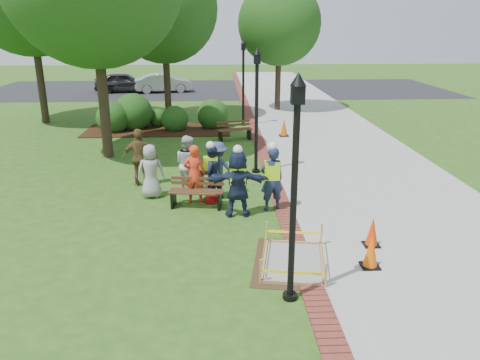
{
  "coord_description": "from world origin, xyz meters",
  "views": [
    {
      "loc": [
        -0.09,
        -10.72,
        5.02
      ],
      "look_at": [
        0.5,
        1.2,
        1.0
      ],
      "focal_mm": 35.0,
      "sensor_mm": 36.0,
      "label": 1
    }
  ],
  "objects_px": {
    "wet_concrete_pad": "(293,253)",
    "hivis_worker_a": "(238,181)",
    "bench_near": "(197,198)",
    "cone_front": "(371,252)",
    "hivis_worker_c": "(211,170)",
    "lamp_near": "(295,176)",
    "hivis_worker_b": "(272,177)"
  },
  "relations": [
    {
      "from": "lamp_near",
      "to": "hivis_worker_a",
      "type": "xyz_separation_m",
      "value": [
        -0.81,
        4.13,
        -1.5
      ]
    },
    {
      "from": "bench_near",
      "to": "hivis_worker_b",
      "type": "relative_size",
      "value": 0.81
    },
    {
      "from": "bench_near",
      "to": "hivis_worker_b",
      "type": "bearing_deg",
      "value": -8.45
    },
    {
      "from": "bench_near",
      "to": "lamp_near",
      "type": "distance_m",
      "value": 5.64
    },
    {
      "from": "cone_front",
      "to": "hivis_worker_a",
      "type": "height_order",
      "value": "hivis_worker_a"
    },
    {
      "from": "lamp_near",
      "to": "cone_front",
      "type": "bearing_deg",
      "value": 30.23
    },
    {
      "from": "wet_concrete_pad",
      "to": "hivis_worker_b",
      "type": "distance_m",
      "value": 3.19
    },
    {
      "from": "wet_concrete_pad",
      "to": "hivis_worker_c",
      "type": "distance_m",
      "value": 4.52
    },
    {
      "from": "cone_front",
      "to": "hivis_worker_b",
      "type": "height_order",
      "value": "hivis_worker_b"
    },
    {
      "from": "bench_near",
      "to": "hivis_worker_a",
      "type": "xyz_separation_m",
      "value": [
        1.15,
        -0.68,
        0.72
      ]
    },
    {
      "from": "wet_concrete_pad",
      "to": "hivis_worker_a",
      "type": "height_order",
      "value": "hivis_worker_a"
    },
    {
      "from": "wet_concrete_pad",
      "to": "hivis_worker_a",
      "type": "bearing_deg",
      "value": 111.79
    },
    {
      "from": "hivis_worker_b",
      "to": "hivis_worker_c",
      "type": "height_order",
      "value": "hivis_worker_b"
    },
    {
      "from": "hivis_worker_c",
      "to": "hivis_worker_a",
      "type": "bearing_deg",
      "value": -61.21
    },
    {
      "from": "hivis_worker_a",
      "to": "hivis_worker_c",
      "type": "relative_size",
      "value": 1.13
    },
    {
      "from": "hivis_worker_b",
      "to": "hivis_worker_c",
      "type": "xyz_separation_m",
      "value": [
        -1.7,
        0.98,
        -0.09
      ]
    },
    {
      "from": "hivis_worker_b",
      "to": "wet_concrete_pad",
      "type": "bearing_deg",
      "value": -87.52
    },
    {
      "from": "wet_concrete_pad",
      "to": "hivis_worker_b",
      "type": "xyz_separation_m",
      "value": [
        -0.13,
        3.11,
        0.74
      ]
    },
    {
      "from": "wet_concrete_pad",
      "to": "hivis_worker_a",
      "type": "xyz_separation_m",
      "value": [
        -1.1,
        2.74,
        0.75
      ]
    },
    {
      "from": "bench_near",
      "to": "cone_front",
      "type": "distance_m",
      "value": 5.35
    },
    {
      "from": "bench_near",
      "to": "cone_front",
      "type": "bearing_deg",
      "value": -43.64
    },
    {
      "from": "lamp_near",
      "to": "wet_concrete_pad",
      "type": "bearing_deg",
      "value": 78.51
    },
    {
      "from": "hivis_worker_a",
      "to": "lamp_near",
      "type": "bearing_deg",
      "value": -78.85
    },
    {
      "from": "wet_concrete_pad",
      "to": "cone_front",
      "type": "height_order",
      "value": "cone_front"
    },
    {
      "from": "hivis_worker_a",
      "to": "hivis_worker_b",
      "type": "height_order",
      "value": "hivis_worker_a"
    },
    {
      "from": "bench_near",
      "to": "hivis_worker_a",
      "type": "distance_m",
      "value": 1.52
    },
    {
      "from": "wet_concrete_pad",
      "to": "bench_near",
      "type": "xyz_separation_m",
      "value": [
        -2.25,
        3.42,
        0.03
      ]
    },
    {
      "from": "lamp_near",
      "to": "hivis_worker_b",
      "type": "bearing_deg",
      "value": 88.12
    },
    {
      "from": "wet_concrete_pad",
      "to": "hivis_worker_c",
      "type": "relative_size",
      "value": 1.44
    },
    {
      "from": "lamp_near",
      "to": "hivis_worker_c",
      "type": "bearing_deg",
      "value": 105.83
    },
    {
      "from": "cone_front",
      "to": "hivis_worker_c",
      "type": "xyz_separation_m",
      "value": [
        -3.46,
        4.36,
        0.51
      ]
    },
    {
      "from": "bench_near",
      "to": "hivis_worker_c",
      "type": "relative_size",
      "value": 0.9
    }
  ]
}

